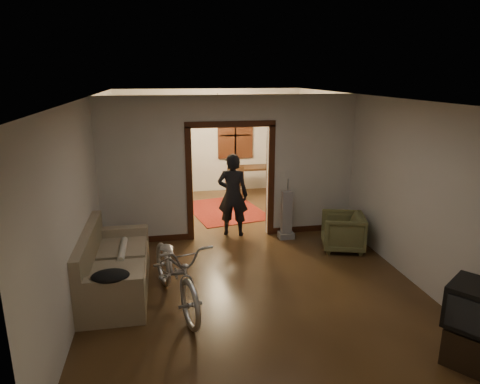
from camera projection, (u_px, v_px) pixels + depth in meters
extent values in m
cube|color=#362211|center=(237.00, 249.00, 8.00)|extent=(5.00, 8.50, 0.01)
cube|color=white|center=(237.00, 97.00, 7.26)|extent=(5.00, 8.50, 0.01)
cube|color=beige|center=(210.00, 141.00, 11.66)|extent=(5.00, 0.02, 2.80)
cube|color=beige|center=(91.00, 183.00, 7.19)|extent=(0.02, 8.50, 2.80)
cube|color=beige|center=(367.00, 171.00, 8.07)|extent=(0.02, 8.50, 2.80)
cube|color=beige|center=(230.00, 168.00, 8.34)|extent=(5.00, 0.14, 2.80)
cube|color=#36180C|center=(230.00, 183.00, 8.42)|extent=(1.74, 0.20, 2.32)
cube|color=black|center=(235.00, 135.00, 11.70)|extent=(0.98, 0.06, 1.28)
sphere|color=#FFE0A5|center=(218.00, 111.00, 9.74)|extent=(0.24, 0.24, 0.24)
cube|color=silver|center=(283.00, 174.00, 8.49)|extent=(0.08, 0.01, 0.12)
cube|color=#7A6E51|center=(114.00, 261.00, 6.38)|extent=(0.95, 2.09, 0.96)
cylinder|color=beige|center=(123.00, 250.00, 6.66)|extent=(0.10, 0.84, 0.10)
ellipsoid|color=black|center=(110.00, 276.00, 5.47)|extent=(0.48, 0.36, 0.14)
imported|color=silver|center=(176.00, 270.00, 5.97)|extent=(1.18, 2.11, 1.05)
imported|color=brown|center=(343.00, 232.00, 7.94)|extent=(0.94, 0.92, 0.69)
cube|color=black|center=(468.00, 345.00, 4.82)|extent=(0.65, 0.64, 0.44)
cube|color=black|center=(475.00, 305.00, 4.68)|extent=(0.75, 0.74, 0.49)
cube|color=gray|center=(287.00, 215.00, 8.44)|extent=(0.32, 0.27, 0.97)
imported|color=black|center=(233.00, 195.00, 8.54)|extent=(0.71, 0.57, 1.68)
cube|color=maroon|center=(225.00, 210.00, 10.28)|extent=(1.98, 2.37, 0.02)
cube|color=#26321E|center=(159.00, 164.00, 11.08)|extent=(1.01, 0.73, 1.82)
sphere|color=#1E5972|center=(157.00, 124.00, 10.81)|extent=(0.26, 0.26, 0.26)
cube|color=black|center=(256.00, 182.00, 11.43)|extent=(1.20, 0.91, 0.79)
cube|color=black|center=(234.00, 183.00, 10.97)|extent=(0.49, 0.49, 0.93)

